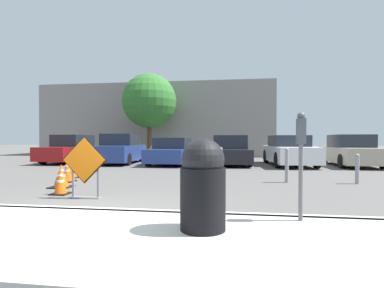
{
  "coord_description": "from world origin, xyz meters",
  "views": [
    {
      "loc": [
        2.45,
        -4.64,
        1.29
      ],
      "look_at": [
        0.48,
        9.18,
        1.06
      ],
      "focal_mm": 28.0,
      "sensor_mm": 36.0,
      "label": 1
    }
  ],
  "objects_px": {
    "parked_car_second": "(120,150)",
    "bollard_nearest": "(221,163)",
    "parked_car_third": "(172,152)",
    "parked_car_fourth": "(230,151)",
    "parked_car_sixth": "(351,152)",
    "parking_meter": "(301,147)",
    "traffic_cone_fourth": "(72,169)",
    "parked_car_nearest": "(73,150)",
    "bollard_second": "(287,164)",
    "traffic_cone_nearest": "(61,182)",
    "traffic_cone_third": "(67,171)",
    "road_closed_sign": "(85,165)",
    "bollard_third": "(357,168)",
    "trash_bin": "(203,184)",
    "parked_car_fifth": "(289,151)",
    "traffic_cone_second": "(61,176)"
  },
  "relations": [
    {
      "from": "parked_car_second",
      "to": "trash_bin",
      "type": "height_order",
      "value": "parked_car_second"
    },
    {
      "from": "traffic_cone_second",
      "to": "parked_car_third",
      "type": "height_order",
      "value": "parked_car_third"
    },
    {
      "from": "parked_car_third",
      "to": "traffic_cone_second",
      "type": "bearing_deg",
      "value": 81.94
    },
    {
      "from": "bollard_nearest",
      "to": "bollard_third",
      "type": "height_order",
      "value": "bollard_nearest"
    },
    {
      "from": "road_closed_sign",
      "to": "traffic_cone_fourth",
      "type": "xyz_separation_m",
      "value": [
        -2.16,
        3.21,
        -0.43
      ]
    },
    {
      "from": "road_closed_sign",
      "to": "traffic_cone_nearest",
      "type": "distance_m",
      "value": 0.97
    },
    {
      "from": "bollard_second",
      "to": "traffic_cone_nearest",
      "type": "bearing_deg",
      "value": -154.01
    },
    {
      "from": "parked_car_nearest",
      "to": "bollard_third",
      "type": "distance_m",
      "value": 13.95
    },
    {
      "from": "parked_car_third",
      "to": "parked_car_fifth",
      "type": "xyz_separation_m",
      "value": [
        5.78,
        0.22,
        0.07
      ]
    },
    {
      "from": "road_closed_sign",
      "to": "bollard_nearest",
      "type": "distance_m",
      "value": 4.16
    },
    {
      "from": "parked_car_fifth",
      "to": "parked_car_nearest",
      "type": "bearing_deg",
      "value": -5.53
    },
    {
      "from": "traffic_cone_nearest",
      "to": "parked_car_sixth",
      "type": "height_order",
      "value": "parked_car_sixth"
    },
    {
      "from": "parked_car_third",
      "to": "parked_car_fourth",
      "type": "distance_m",
      "value": 2.92
    },
    {
      "from": "parked_car_third",
      "to": "bollard_second",
      "type": "distance_m",
      "value": 7.46
    },
    {
      "from": "parked_car_nearest",
      "to": "bollard_second",
      "type": "height_order",
      "value": "parked_car_nearest"
    },
    {
      "from": "parked_car_sixth",
      "to": "trash_bin",
      "type": "height_order",
      "value": "parked_car_sixth"
    },
    {
      "from": "parking_meter",
      "to": "parked_car_fourth",
      "type": "bearing_deg",
      "value": 96.05
    },
    {
      "from": "parked_car_fourth",
      "to": "bollard_second",
      "type": "xyz_separation_m",
      "value": [
        1.79,
        -6.28,
        -0.13
      ]
    },
    {
      "from": "traffic_cone_nearest",
      "to": "traffic_cone_fourth",
      "type": "bearing_deg",
      "value": 115.73
    },
    {
      "from": "bollard_third",
      "to": "traffic_cone_second",
      "type": "bearing_deg",
      "value": -167.35
    },
    {
      "from": "traffic_cone_second",
      "to": "bollard_second",
      "type": "relative_size",
      "value": 0.6
    },
    {
      "from": "traffic_cone_fourth",
      "to": "bollard_nearest",
      "type": "distance_m",
      "value": 4.97
    },
    {
      "from": "road_closed_sign",
      "to": "parked_car_second",
      "type": "xyz_separation_m",
      "value": [
        -2.81,
        9.12,
        -0.01
      ]
    },
    {
      "from": "road_closed_sign",
      "to": "bollard_second",
      "type": "xyz_separation_m",
      "value": [
        4.75,
        3.07,
        -0.17
      ]
    },
    {
      "from": "bollard_third",
      "to": "parking_meter",
      "type": "relative_size",
      "value": 0.57
    },
    {
      "from": "traffic_cone_second",
      "to": "parked_car_fourth",
      "type": "relative_size",
      "value": 0.13
    },
    {
      "from": "parked_car_sixth",
      "to": "parked_car_fifth",
      "type": "bearing_deg",
      "value": 2.24
    },
    {
      "from": "bollard_third",
      "to": "traffic_cone_fourth",
      "type": "bearing_deg",
      "value": 179.11
    },
    {
      "from": "bollard_third",
      "to": "parking_meter",
      "type": "bearing_deg",
      "value": -118.23
    },
    {
      "from": "traffic_cone_third",
      "to": "parked_car_fourth",
      "type": "relative_size",
      "value": 0.14
    },
    {
      "from": "traffic_cone_fourth",
      "to": "parked_car_nearest",
      "type": "bearing_deg",
      "value": 119.63
    },
    {
      "from": "parked_car_fifth",
      "to": "bollard_second",
      "type": "height_order",
      "value": "parked_car_fifth"
    },
    {
      "from": "bollard_nearest",
      "to": "trash_bin",
      "type": "bearing_deg",
      "value": -89.74
    },
    {
      "from": "bollard_second",
      "to": "bollard_third",
      "type": "xyz_separation_m",
      "value": [
        1.96,
        0.0,
        -0.08
      ]
    },
    {
      "from": "parked_car_fourth",
      "to": "parked_car_sixth",
      "type": "height_order",
      "value": "parked_car_sixth"
    },
    {
      "from": "traffic_cone_nearest",
      "to": "parked_car_fourth",
      "type": "relative_size",
      "value": 0.13
    },
    {
      "from": "parked_car_fifth",
      "to": "parking_meter",
      "type": "xyz_separation_m",
      "value": [
        -1.72,
        -10.83,
        0.48
      ]
    },
    {
      "from": "traffic_cone_third",
      "to": "traffic_cone_fourth",
      "type": "xyz_separation_m",
      "value": [
        -0.4,
        0.94,
        -0.04
      ]
    },
    {
      "from": "trash_bin",
      "to": "bollard_second",
      "type": "xyz_separation_m",
      "value": [
        1.93,
        5.41,
        -0.18
      ]
    },
    {
      "from": "road_closed_sign",
      "to": "parked_car_second",
      "type": "bearing_deg",
      "value": 107.15
    },
    {
      "from": "road_closed_sign",
      "to": "parked_car_sixth",
      "type": "height_order",
      "value": "parked_car_sixth"
    },
    {
      "from": "parked_car_fourth",
      "to": "bollard_nearest",
      "type": "bearing_deg",
      "value": 84.71
    },
    {
      "from": "parked_car_sixth",
      "to": "bollard_third",
      "type": "xyz_separation_m",
      "value": [
        -2.04,
        -6.12,
        -0.23
      ]
    },
    {
      "from": "parked_car_fifth",
      "to": "parked_car_third",
      "type": "bearing_deg",
      "value": -1.76
    },
    {
      "from": "parked_car_second",
      "to": "parked_car_third",
      "type": "height_order",
      "value": "parked_car_second"
    },
    {
      "from": "traffic_cone_second",
      "to": "parked_car_nearest",
      "type": "distance_m",
      "value": 9.27
    },
    {
      "from": "parked_car_fourth",
      "to": "bollard_second",
      "type": "distance_m",
      "value": 6.53
    },
    {
      "from": "parked_car_second",
      "to": "bollard_nearest",
      "type": "relative_size",
      "value": 4.1
    },
    {
      "from": "parked_car_sixth",
      "to": "parking_meter",
      "type": "bearing_deg",
      "value": 67.66
    },
    {
      "from": "traffic_cone_third",
      "to": "parked_car_fifth",
      "type": "height_order",
      "value": "parked_car_fifth"
    }
  ]
}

